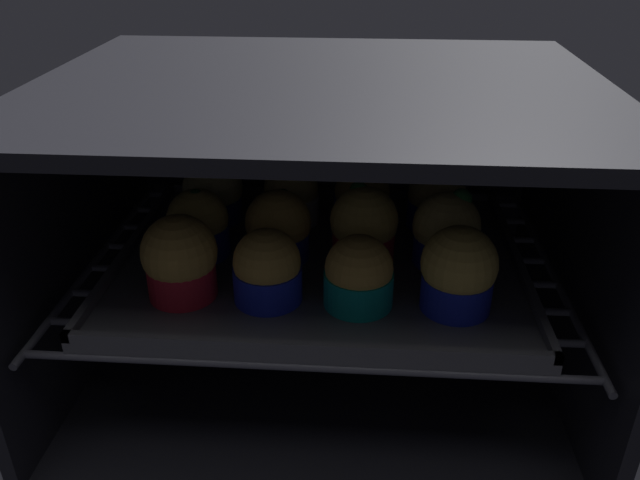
{
  "coord_description": "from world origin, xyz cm",
  "views": [
    {
      "loc": [
        4.6,
        -42.87,
        51.16
      ],
      "look_at": [
        0.0,
        21.08,
        17.37
      ],
      "focal_mm": 35.48,
      "sensor_mm": 36.0,
      "label": 1
    }
  ],
  "objects_px": {
    "baking_tray": "(320,260)",
    "muffin_row2_col2": "(362,198)",
    "muffin_row0_col1": "(267,269)",
    "muffin_row1_col1": "(278,228)",
    "muffin_row0_col0": "(180,260)",
    "muffin_row2_col1": "(291,194)",
    "muffin_row2_col3": "(436,199)",
    "muffin_row1_col3": "(446,231)",
    "muffin_row2_col0": "(213,192)",
    "muffin_row1_col2": "(364,227)",
    "muffin_row0_col2": "(359,275)",
    "muffin_row1_col0": "(198,225)",
    "muffin_row0_col3": "(458,272)"
  },
  "relations": [
    {
      "from": "muffin_row0_col0",
      "to": "muffin_row0_col2",
      "type": "relative_size",
      "value": 1.18
    },
    {
      "from": "muffin_row2_col0",
      "to": "muffin_row0_col2",
      "type": "bearing_deg",
      "value": -44.42
    },
    {
      "from": "muffin_row0_col0",
      "to": "muffin_row2_col1",
      "type": "bearing_deg",
      "value": 63.32
    },
    {
      "from": "muffin_row0_col1",
      "to": "muffin_row1_col1",
      "type": "distance_m",
      "value": 0.09
    },
    {
      "from": "muffin_row2_col1",
      "to": "muffin_row2_col3",
      "type": "bearing_deg",
      "value": -0.84
    },
    {
      "from": "muffin_row2_col2",
      "to": "muffin_row0_col1",
      "type": "bearing_deg",
      "value": -116.82
    },
    {
      "from": "muffin_row1_col3",
      "to": "muffin_row1_col2",
      "type": "bearing_deg",
      "value": -179.42
    },
    {
      "from": "muffin_row0_col0",
      "to": "muffin_row1_col1",
      "type": "height_order",
      "value": "muffin_row0_col0"
    },
    {
      "from": "muffin_row1_col3",
      "to": "muffin_row2_col3",
      "type": "relative_size",
      "value": 1.11
    },
    {
      "from": "muffin_row0_col0",
      "to": "muffin_row0_col1",
      "type": "distance_m",
      "value": 0.09
    },
    {
      "from": "muffin_row1_col1",
      "to": "muffin_row2_col2",
      "type": "height_order",
      "value": "muffin_row1_col1"
    },
    {
      "from": "muffin_row0_col2",
      "to": "muffin_row1_col3",
      "type": "xyz_separation_m",
      "value": [
        0.1,
        0.09,
        0.01
      ]
    },
    {
      "from": "muffin_row0_col0",
      "to": "muffin_row1_col3",
      "type": "bearing_deg",
      "value": 17.83
    },
    {
      "from": "muffin_row1_col1",
      "to": "muffin_row1_col3",
      "type": "distance_m",
      "value": 0.19
    },
    {
      "from": "baking_tray",
      "to": "muffin_row2_col0",
      "type": "xyz_separation_m",
      "value": [
        -0.14,
        0.09,
        0.04
      ]
    },
    {
      "from": "muffin_row1_col2",
      "to": "muffin_row2_col2",
      "type": "xyz_separation_m",
      "value": [
        -0.0,
        0.1,
        -0.01
      ]
    },
    {
      "from": "muffin_row0_col3",
      "to": "muffin_row1_col0",
      "type": "xyz_separation_m",
      "value": [
        -0.28,
        0.09,
        -0.01
      ]
    },
    {
      "from": "muffin_row2_col2",
      "to": "muffin_row0_col3",
      "type": "bearing_deg",
      "value": -62.69
    },
    {
      "from": "muffin_row0_col2",
      "to": "muffin_row1_col0",
      "type": "relative_size",
      "value": 0.94
    },
    {
      "from": "baking_tray",
      "to": "muffin_row2_col3",
      "type": "distance_m",
      "value": 0.17
    },
    {
      "from": "muffin_row1_col1",
      "to": "muffin_row2_col0",
      "type": "relative_size",
      "value": 0.97
    },
    {
      "from": "baking_tray",
      "to": "muffin_row1_col1",
      "type": "relative_size",
      "value": 5.61
    },
    {
      "from": "muffin_row1_col0",
      "to": "muffin_row2_col1",
      "type": "distance_m",
      "value": 0.14
    },
    {
      "from": "muffin_row0_col1",
      "to": "muffin_row0_col2",
      "type": "height_order",
      "value": "muffin_row0_col1"
    },
    {
      "from": "muffin_row2_col1",
      "to": "muffin_row0_col0",
      "type": "bearing_deg",
      "value": -116.68
    },
    {
      "from": "muffin_row0_col1",
      "to": "muffin_row1_col1",
      "type": "xyz_separation_m",
      "value": [
        -0.0,
        0.09,
        0.0
      ]
    },
    {
      "from": "baking_tray",
      "to": "muffin_row2_col1",
      "type": "distance_m",
      "value": 0.11
    },
    {
      "from": "muffin_row0_col0",
      "to": "muffin_row0_col2",
      "type": "height_order",
      "value": "muffin_row0_col0"
    },
    {
      "from": "baking_tray",
      "to": "muffin_row2_col2",
      "type": "distance_m",
      "value": 0.11
    },
    {
      "from": "muffin_row2_col0",
      "to": "muffin_row1_col3",
      "type": "bearing_deg",
      "value": -17.95
    },
    {
      "from": "muffin_row2_col2",
      "to": "muffin_row2_col3",
      "type": "xyz_separation_m",
      "value": [
        0.09,
        -0.0,
        0.0
      ]
    },
    {
      "from": "muffin_row1_col0",
      "to": "muffin_row1_col3",
      "type": "distance_m",
      "value": 0.28
    },
    {
      "from": "muffin_row0_col1",
      "to": "muffin_row1_col2",
      "type": "height_order",
      "value": "muffin_row1_col2"
    },
    {
      "from": "muffin_row0_col1",
      "to": "muffin_row2_col2",
      "type": "relative_size",
      "value": 1.01
    },
    {
      "from": "muffin_row0_col1",
      "to": "muffin_row2_col0",
      "type": "relative_size",
      "value": 0.93
    },
    {
      "from": "baking_tray",
      "to": "muffin_row0_col2",
      "type": "xyz_separation_m",
      "value": [
        0.05,
        -0.09,
        0.04
      ]
    },
    {
      "from": "muffin_row0_col1",
      "to": "muffin_row0_col0",
      "type": "bearing_deg",
      "value": 179.33
    },
    {
      "from": "muffin_row0_col0",
      "to": "muffin_row2_col0",
      "type": "bearing_deg",
      "value": 92.18
    },
    {
      "from": "muffin_row2_col0",
      "to": "muffin_row2_col1",
      "type": "relative_size",
      "value": 1.0
    },
    {
      "from": "muffin_row0_col3",
      "to": "muffin_row1_col3",
      "type": "height_order",
      "value": "same"
    },
    {
      "from": "muffin_row0_col1",
      "to": "muffin_row1_col1",
      "type": "bearing_deg",
      "value": 90.27
    },
    {
      "from": "baking_tray",
      "to": "muffin_row2_col1",
      "type": "height_order",
      "value": "muffin_row2_col1"
    },
    {
      "from": "muffin_row0_col1",
      "to": "muffin_row2_col2",
      "type": "bearing_deg",
      "value": 63.18
    },
    {
      "from": "muffin_row0_col2",
      "to": "muffin_row2_col1",
      "type": "distance_m",
      "value": 0.21
    },
    {
      "from": "muffin_row0_col3",
      "to": "muffin_row1_col2",
      "type": "bearing_deg",
      "value": 135.57
    },
    {
      "from": "muffin_row0_col1",
      "to": "muffin_row1_col3",
      "type": "height_order",
      "value": "muffin_row1_col3"
    },
    {
      "from": "muffin_row0_col2",
      "to": "muffin_row1_col2",
      "type": "bearing_deg",
      "value": 87.64
    },
    {
      "from": "muffin_row0_col3",
      "to": "muffin_row1_col0",
      "type": "bearing_deg",
      "value": 161.66
    },
    {
      "from": "baking_tray",
      "to": "muffin_row1_col1",
      "type": "distance_m",
      "value": 0.06
    },
    {
      "from": "muffin_row0_col3",
      "to": "muffin_row2_col1",
      "type": "height_order",
      "value": "muffin_row0_col3"
    }
  ]
}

